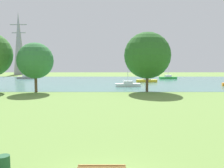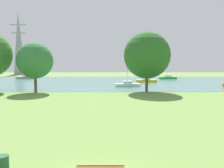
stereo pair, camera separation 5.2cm
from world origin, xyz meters
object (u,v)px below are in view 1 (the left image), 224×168
sailboat_green (167,77)px  tree_west_far (34,61)px  sailboat_white (127,84)px  sailboat_gray (25,77)px  tree_west_near (146,55)px  sailboat_yellow (146,80)px  litter_bin (2,165)px  electricity_pylon (18,43)px

sailboat_green → tree_west_far: bearing=-133.2°
sailboat_white → tree_west_far: size_ratio=0.86×
sailboat_gray → tree_west_near: tree_west_near is taller
sailboat_green → tree_west_far: (-27.80, -29.60, 4.53)m
sailboat_yellow → tree_west_near: bearing=-97.9°
tree_west_near → litter_bin: bearing=-109.6°
sailboat_white → tree_west_far: tree_west_far is taller
litter_bin → sailboat_yellow: 48.95m
sailboat_gray → tree_west_far: size_ratio=0.70×
sailboat_yellow → electricity_pylon: bearing=140.6°
sailboat_yellow → litter_bin: bearing=-105.3°
litter_bin → sailboat_white: (7.79, 36.95, 0.06)m
sailboat_green → electricity_pylon: size_ratio=0.33×
litter_bin → tree_west_far: 29.66m
tree_west_near → sailboat_yellow: bearing=82.1°
sailboat_white → sailboat_gray: (-27.42, 21.78, -0.01)m
litter_bin → tree_west_far: (-7.38, 28.35, 4.60)m
sailboat_gray → electricity_pylon: 28.57m
sailboat_white → electricity_pylon: bearing=129.8°
sailboat_yellow → electricity_pylon: size_ratio=0.24×
litter_bin → tree_west_near: 31.49m
sailboat_white → sailboat_gray: sailboat_white is taller
litter_bin → tree_west_far: tree_west_far is taller
sailboat_white → sailboat_yellow: bearing=63.5°
litter_bin → tree_west_near: (10.41, 29.22, 5.45)m
sailboat_yellow → tree_west_far: tree_west_far is taller
tree_west_near → sailboat_white: bearing=108.7°
sailboat_white → tree_west_far: bearing=-150.5°
litter_bin → electricity_pylon: 88.83m
tree_west_near → electricity_pylon: (-40.79, 53.48, 5.82)m
tree_west_far → electricity_pylon: 59.39m
sailboat_white → sailboat_green: bearing=59.0°
sailboat_yellow → sailboat_green: bearing=55.0°
tree_west_far → tree_west_near: size_ratio=0.82×
tree_west_far → sailboat_gray: bearing=112.0°
sailboat_yellow → tree_west_near: (-2.49, -18.00, 5.41)m
sailboat_white → sailboat_green: 24.51m
tree_west_far → sailboat_green: bearing=46.8°
tree_west_far → tree_west_near: (17.79, 0.87, 0.85)m
sailboat_yellow → tree_west_far: size_ratio=0.70×
sailboat_gray → electricity_pylon: (-10.75, 23.97, 11.23)m
electricity_pylon → tree_west_near: bearing=-52.7°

